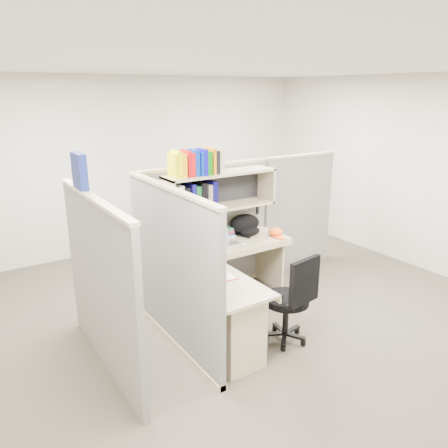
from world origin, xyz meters
TOP-DOWN VIEW (x-y plane):
  - ground at (0.00, 0.00)m, footprint 6.00×6.00m
  - room_shell at (0.00, 0.00)m, footprint 6.00×6.00m
  - cubicle at (-0.37, 0.45)m, footprint 3.79×1.84m
  - desk at (-0.41, -0.29)m, footprint 1.74×1.75m
  - laptop at (0.01, 0.53)m, footprint 0.39×0.39m
  - backpack at (0.49, 0.69)m, footprint 0.42×0.33m
  - orange_cap at (0.75, 0.45)m, footprint 0.22×0.24m
  - snack_canister at (-0.43, -0.13)m, footprint 0.10×0.10m
  - tissue_box at (-0.80, -0.39)m, footprint 0.14×0.14m
  - mouse at (0.21, 0.35)m, footprint 0.10×0.08m
  - paper_cup at (-0.07, 0.74)m, footprint 0.08×0.08m
  - book_stack at (0.22, 0.79)m, footprint 0.17×0.23m
  - loose_paper at (-0.46, -0.23)m, footprint 0.22×0.28m
  - task_chair at (0.07, -0.62)m, footprint 0.53×0.49m

SIDE VIEW (x-z plane):
  - ground at x=0.00m, z-range 0.00..0.00m
  - task_chair at x=0.07m, z-range -0.14..0.82m
  - desk at x=-0.41m, z-range 0.07..0.80m
  - loose_paper at x=-0.46m, z-range 0.73..0.73m
  - mouse at x=0.21m, z-range 0.73..0.76m
  - orange_cap at x=0.75m, z-range 0.73..0.83m
  - snack_canister at x=-0.43m, z-range 0.73..0.83m
  - book_stack at x=0.22m, z-range 0.73..0.84m
  - paper_cup at x=-0.07m, z-range 0.73..0.84m
  - tissue_box at x=-0.80m, z-range 0.73..0.91m
  - backpack at x=0.49m, z-range 0.73..0.98m
  - laptop at x=0.01m, z-range 0.73..0.98m
  - cubicle at x=-0.37m, z-range -0.07..1.88m
  - room_shell at x=0.00m, z-range -1.38..4.62m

